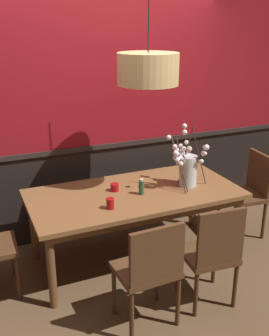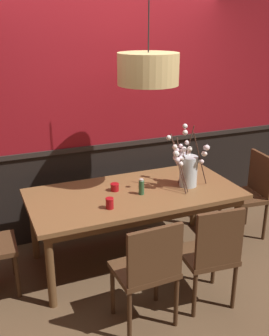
% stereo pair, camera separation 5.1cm
% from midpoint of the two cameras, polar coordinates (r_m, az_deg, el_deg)
% --- Properties ---
extents(ground_plane, '(24.00, 24.00, 0.00)m').
position_cam_midpoint_polar(ground_plane, '(4.20, -0.36, -12.66)').
color(ground_plane, brown).
extents(back_wall, '(5.73, 0.14, 2.70)m').
position_cam_midpoint_polar(back_wall, '(4.35, -4.43, 7.69)').
color(back_wall, black).
rests_on(back_wall, ground).
extents(dining_table, '(2.01, 0.99, 0.74)m').
position_cam_midpoint_polar(dining_table, '(3.88, -0.38, -4.45)').
color(dining_table, brown).
rests_on(dining_table, ground).
extents(chair_head_east_end, '(0.45, 0.47, 0.93)m').
position_cam_midpoint_polar(chair_head_east_end, '(4.61, 15.62, -2.97)').
color(chair_head_east_end, '#4C301C').
rests_on(chair_head_east_end, ground).
extents(chair_far_side_left, '(0.47, 0.43, 0.89)m').
position_cam_midpoint_polar(chair_far_side_left, '(4.64, -7.68, -2.52)').
color(chair_far_side_left, '#4C301C').
rests_on(chair_far_side_left, ground).
extents(chair_near_side_right, '(0.46, 0.45, 0.93)m').
position_cam_midpoint_polar(chair_near_side_right, '(3.40, 10.53, -11.53)').
color(chair_near_side_right, '#4C301C').
rests_on(chair_near_side_right, ground).
extents(chair_far_side_right, '(0.48, 0.45, 0.96)m').
position_cam_midpoint_polar(chair_far_side_right, '(4.80, -1.39, -1.08)').
color(chair_far_side_right, '#4C301C').
rests_on(chair_far_side_right, ground).
extents(chair_near_side_left, '(0.47, 0.41, 0.92)m').
position_cam_midpoint_polar(chair_near_side_left, '(3.12, 1.72, -13.96)').
color(chair_near_side_left, '#4C301C').
rests_on(chair_near_side_left, ground).
extents(vase_with_blossoms, '(0.48, 0.33, 0.60)m').
position_cam_midpoint_polar(vase_with_blossoms, '(3.95, 7.13, 0.04)').
color(vase_with_blossoms, silver).
rests_on(vase_with_blossoms, dining_table).
extents(candle_holder_nearer_center, '(0.08, 0.08, 0.07)m').
position_cam_midpoint_polar(candle_holder_nearer_center, '(3.87, -3.21, -2.73)').
color(candle_holder_nearer_center, '#9E0F14').
rests_on(candle_holder_nearer_center, dining_table).
extents(candle_holder_nearer_edge, '(0.07, 0.07, 0.10)m').
position_cam_midpoint_polar(candle_holder_nearer_edge, '(3.51, -3.88, -5.03)').
color(candle_holder_nearer_edge, '#9E0F14').
rests_on(candle_holder_nearer_edge, dining_table).
extents(condiment_bottle, '(0.05, 0.05, 0.15)m').
position_cam_midpoint_polar(condiment_bottle, '(3.77, 0.61, -2.71)').
color(condiment_bottle, '#2D5633').
rests_on(condiment_bottle, dining_table).
extents(pendant_lamp, '(0.55, 0.55, 0.96)m').
position_cam_midpoint_polar(pendant_lamp, '(3.64, 1.51, 13.85)').
color(pendant_lamp, tan).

